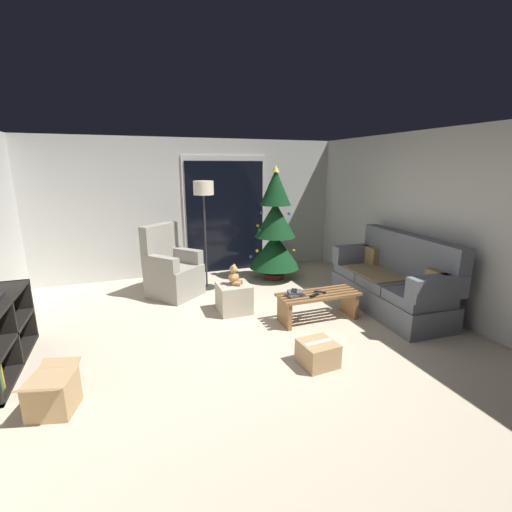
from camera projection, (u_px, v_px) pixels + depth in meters
The scene contains 18 objects.
ground_plane at pixel (244, 343), 4.16m from camera, with size 7.00×7.00×0.00m, color beige.
wall_back at pixel (193, 208), 6.63m from camera, with size 5.72×0.12×2.50m, color beige.
wall_right at pixel (444, 224), 4.79m from camera, with size 0.12×6.00×2.50m, color beige.
patio_door_frame at pixel (226, 215), 6.80m from camera, with size 1.60×0.02×2.20m, color silver.
patio_door_glass at pixel (226, 217), 6.80m from camera, with size 1.50×0.02×2.10m, color black.
couch at pixel (393, 282), 5.06m from camera, with size 0.88×1.98×1.08m.
coffee_table at pixel (318, 302), 4.72m from camera, with size 1.10×0.40×0.38m.
remote_black at pixel (314, 295), 4.58m from camera, with size 0.04×0.16×0.02m, color black.
remote_graphite at pixel (320, 292), 4.71m from camera, with size 0.04×0.16×0.02m, color #333338.
book_stack at pixel (295, 294), 4.58m from camera, with size 0.24×0.19×0.06m.
cell_phone at pixel (294, 291), 4.58m from camera, with size 0.07×0.14×0.01m, color black.
christmas_tree at pixel (275, 230), 6.32m from camera, with size 0.92×0.92×2.03m.
armchair at pixel (172, 271), 5.60m from camera, with size 0.96×0.97×1.13m.
floor_lamp at pixel (204, 199), 5.65m from camera, with size 0.32×0.32×1.78m.
ottoman at pixel (234, 298), 5.01m from camera, with size 0.44×0.44×0.41m, color #B2A893.
teddy_bear_honey at pixel (234, 276), 4.92m from camera, with size 0.22×0.21×0.29m.
cardboard_box_open_near_shelf at pixel (53, 394), 2.96m from camera, with size 0.44×0.56×0.37m.
cardboard_box_taped_mid_floor at pixel (318, 353), 3.68m from camera, with size 0.38×0.37×0.26m.
Camera 1 is at (-1.16, -3.59, 2.02)m, focal length 24.90 mm.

